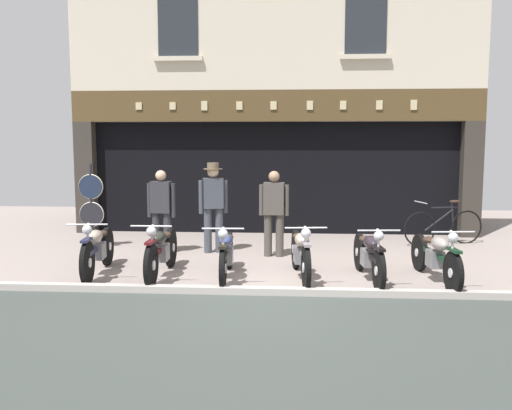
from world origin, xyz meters
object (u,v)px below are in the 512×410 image
salesman_left (161,208)px  tyre_sign_pole (91,201)px  leaning_bicycle (444,226)px  advert_board_near (351,155)px  motorcycle_center_right (369,254)px  advert_board_far (398,157)px  motorcycle_center_left (226,252)px  salesman_right (274,209)px  motorcycle_far_left (98,248)px  motorcycle_center (301,252)px  shopkeeper_center (213,202)px  motorcycle_left (161,250)px  motorcycle_right (436,255)px

salesman_left → tyre_sign_pole: bearing=-9.4°
leaning_bicycle → advert_board_near: bearing=38.5°
tyre_sign_pole → leaning_bicycle: bearing=6.9°
motorcycle_center_right → tyre_sign_pole: bearing=-28.6°
salesman_left → advert_board_far: advert_board_far is taller
advert_board_near → motorcycle_center_left: bearing=-118.1°
salesman_right → tyre_sign_pole: size_ratio=0.94×
motorcycle_center_right → tyre_sign_pole: size_ratio=1.16×
motorcycle_far_left → tyre_sign_pole: tyre_sign_pole is taller
motorcycle_center → motorcycle_center_right: 1.06m
advert_board_near → leaning_bicycle: 2.66m
shopkeeper_center → tyre_sign_pole: bearing=-20.0°
salesman_left → motorcycle_center_right: bearing=158.5°
motorcycle_left → advert_board_near: (3.42, 4.39, 1.40)m
motorcycle_center → shopkeeper_center: 2.62m
motorcycle_center → motorcycle_center_right: motorcycle_center is taller
motorcycle_right → tyre_sign_pole: tyre_sign_pole is taller
motorcycle_center → motorcycle_far_left: bearing=-7.1°
motorcycle_center_right → advert_board_far: bearing=-110.5°
salesman_left → leaning_bicycle: size_ratio=0.92×
motorcycle_left → salesman_left: size_ratio=1.28×
motorcycle_center → salesman_left: size_ratio=1.28×
shopkeeper_center → salesman_right: 1.22m
motorcycle_center → salesman_right: bearing=-79.9°
motorcycle_center_left → advert_board_far: 5.78m
motorcycle_center → advert_board_far: size_ratio=1.93×
motorcycle_center_right → advert_board_near: bearing=-96.9°
leaning_bicycle → salesman_left: bearing=85.8°
advert_board_near → motorcycle_far_left: bearing=-136.1°
advert_board_near → leaning_bicycle: (1.83, -1.26, -1.45)m
motorcycle_center_right → advert_board_far: 4.79m
motorcycle_center_left → shopkeeper_center: bearing=-78.7°
motorcycle_center_left → motorcycle_left: bearing=-4.9°
motorcycle_right → salesman_left: 5.12m
motorcycle_far_left → salesman_right: (2.81, 1.62, 0.46)m
motorcycle_center_left → motorcycle_center_right: size_ratio=1.00×
motorcycle_far_left → tyre_sign_pole: 2.42m
motorcycle_center_right → tyre_sign_pole: 5.75m
motorcycle_far_left → motorcycle_center_left: 2.13m
motorcycle_far_left → motorcycle_center_right: 4.36m
motorcycle_center_left → salesman_right: bearing=-114.4°
shopkeeper_center → advert_board_near: 3.85m
tyre_sign_pole → advert_board_near: 5.87m
motorcycle_center_left → salesman_left: (-1.49, 1.89, 0.47)m
motorcycle_center → advert_board_near: advert_board_near is taller
motorcycle_left → advert_board_far: bearing=-136.2°
salesman_right → advert_board_far: size_ratio=1.51×
shopkeeper_center → advert_board_far: 4.71m
advert_board_far → advert_board_near: bearing=-180.0°
salesman_left → advert_board_far: 5.63m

